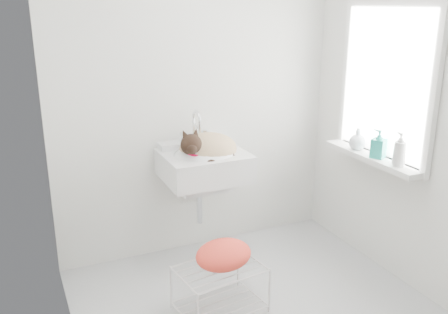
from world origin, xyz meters
name	(u,v)px	position (x,y,z in m)	size (l,w,h in m)	color
floor	(257,309)	(0.00, 0.00, 0.00)	(2.20, 2.00, 0.02)	#ACADAF
back_wall	(197,91)	(0.00, 1.00, 1.25)	(2.20, 0.02, 2.50)	silver
right_wall	(409,103)	(1.10, 0.00, 1.25)	(0.02, 2.00, 2.50)	silver
left_wall	(58,140)	(-1.10, 0.00, 1.25)	(0.02, 2.00, 2.50)	silver
window_glass	(387,84)	(1.09, 0.20, 1.35)	(0.01, 0.80, 1.00)	white
window_frame	(386,84)	(1.07, 0.20, 1.35)	(0.04, 0.90, 1.10)	white
windowsill	(372,158)	(1.01, 0.20, 0.83)	(0.16, 0.88, 0.04)	white
sink	(204,153)	(-0.05, 0.74, 0.85)	(0.60, 0.52, 0.24)	white
faucet	(194,128)	(-0.05, 0.92, 0.99)	(0.22, 0.15, 0.22)	silver
cat	(206,148)	(-0.04, 0.72, 0.89)	(0.45, 0.37, 0.28)	tan
wire_rack	(220,289)	(-0.22, 0.09, 0.15)	(0.51, 0.36, 0.31)	silver
towel	(224,262)	(-0.19, 0.09, 0.34)	(0.37, 0.26, 0.15)	#D94620
bottle_a	(398,166)	(1.00, -0.07, 0.85)	(0.07, 0.07, 0.19)	silver
bottle_b	(377,158)	(1.00, 0.13, 0.85)	(0.09, 0.09, 0.20)	teal
bottle_c	(357,149)	(1.00, 0.35, 0.85)	(0.12, 0.12, 0.16)	silver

